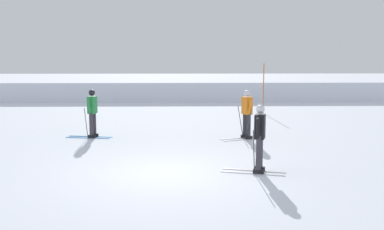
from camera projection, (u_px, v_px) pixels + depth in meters
The scene contains 6 objects.
ground_plane at pixel (168, 174), 11.07m from camera, with size 120.00×120.00×0.00m, color silver.
far_snow_ridge at pixel (177, 88), 31.44m from camera, with size 80.00×7.67×1.21m, color silver.
skier_black at pixel (259, 137), 11.03m from camera, with size 1.64×0.97×1.71m.
skier_green at pixel (92, 112), 15.78m from camera, with size 1.64×0.99×1.71m.
skier_orange at pixel (247, 113), 15.56m from camera, with size 1.63×0.95×1.71m.
trail_marker_pole at pixel (263, 89), 22.30m from camera, with size 0.04×0.04×2.51m, color #C65614.
Camera 1 is at (0.36, -10.79, 2.91)m, focal length 41.87 mm.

